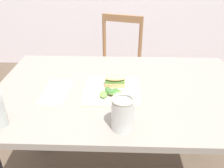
% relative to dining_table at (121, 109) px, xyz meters
% --- Properties ---
extents(dining_table, '(1.28, 0.82, 0.74)m').
position_rel_dining_table_xyz_m(dining_table, '(0.00, 0.00, 0.00)').
color(dining_table, gray).
rests_on(dining_table, ground).
extents(chair_wooden_far, '(0.49, 0.49, 0.87)m').
position_rel_dining_table_xyz_m(chair_wooden_far, '(-0.03, 0.89, -0.16)').
color(chair_wooden_far, '#8E6642').
rests_on(chair_wooden_far, ground).
extents(plate_lunch, '(0.27, 0.27, 0.01)m').
position_rel_dining_table_xyz_m(plate_lunch, '(-0.05, -0.04, 0.13)').
color(plate_lunch, beige).
rests_on(plate_lunch, dining_table).
extents(sandwich_half_front, '(0.11, 0.06, 0.06)m').
position_rel_dining_table_xyz_m(sandwich_half_front, '(-0.03, 0.00, 0.17)').
color(sandwich_half_front, '#DBB270').
rests_on(sandwich_half_front, plate_lunch).
extents(salad_mixed_greens, '(0.11, 0.11, 0.03)m').
position_rel_dining_table_xyz_m(salad_mixed_greens, '(-0.05, -0.08, 0.15)').
color(salad_mixed_greens, '#4C2338').
rests_on(salad_mixed_greens, plate_lunch).
extents(napkin_folded, '(0.13, 0.24, 0.00)m').
position_rel_dining_table_xyz_m(napkin_folded, '(-0.32, -0.05, 0.13)').
color(napkin_folded, silver).
rests_on(napkin_folded, dining_table).
extents(fork_on_napkin, '(0.04, 0.19, 0.00)m').
position_rel_dining_table_xyz_m(fork_on_napkin, '(-0.32, -0.03, 0.13)').
color(fork_on_napkin, silver).
rests_on(fork_on_napkin, napkin_folded).
extents(mason_jar_iced_tea, '(0.09, 0.09, 0.14)m').
position_rel_dining_table_xyz_m(mason_jar_iced_tea, '(0.00, -0.31, 0.19)').
color(mason_jar_iced_tea, '#995623').
rests_on(mason_jar_iced_tea, dining_table).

